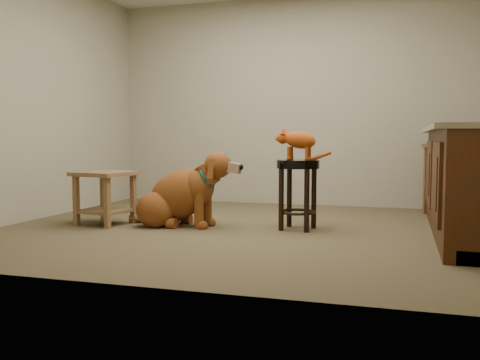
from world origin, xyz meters
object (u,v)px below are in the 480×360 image
(wood_stool, at_px, (447,179))
(golden_retriever, at_px, (180,196))
(tabby_kitten, at_px, (297,141))
(side_table, at_px, (105,190))
(padded_stool, at_px, (298,180))

(wood_stool, height_order, golden_retriever, wood_stool)
(wood_stool, relative_size, tabby_kitten, 1.50)
(golden_retriever, bearing_deg, wood_stool, 32.98)
(side_table, bearing_deg, golden_retriever, 9.57)
(side_table, xyz_separation_m, tabby_kitten, (1.84, 0.25, 0.47))
(golden_retriever, bearing_deg, padded_stool, 9.16)
(wood_stool, xyz_separation_m, tabby_kitten, (-1.39, -1.33, 0.41))
(golden_retriever, bearing_deg, side_table, -167.67)
(side_table, height_order, golden_retriever, golden_retriever)
(padded_stool, xyz_separation_m, tabby_kitten, (-0.01, 0.00, 0.36))
(padded_stool, distance_m, side_table, 1.87)
(tabby_kitten, bearing_deg, padded_stool, -5.72)
(wood_stool, bearing_deg, padded_stool, -136.14)
(wood_stool, relative_size, side_table, 1.34)
(wood_stool, height_order, tabby_kitten, tabby_kitten)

